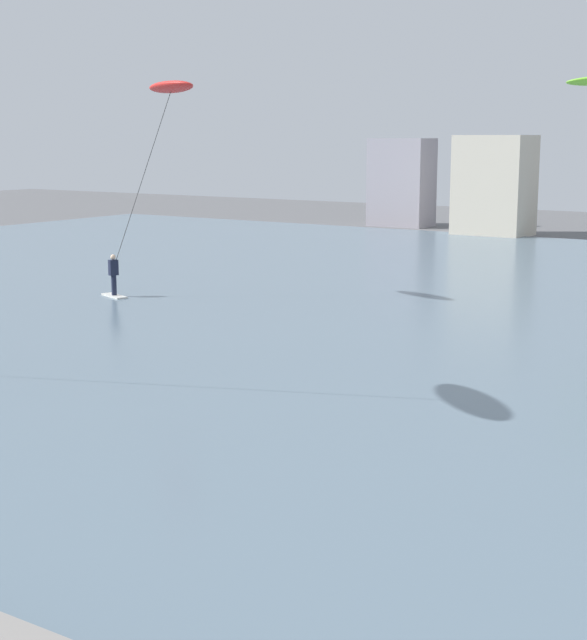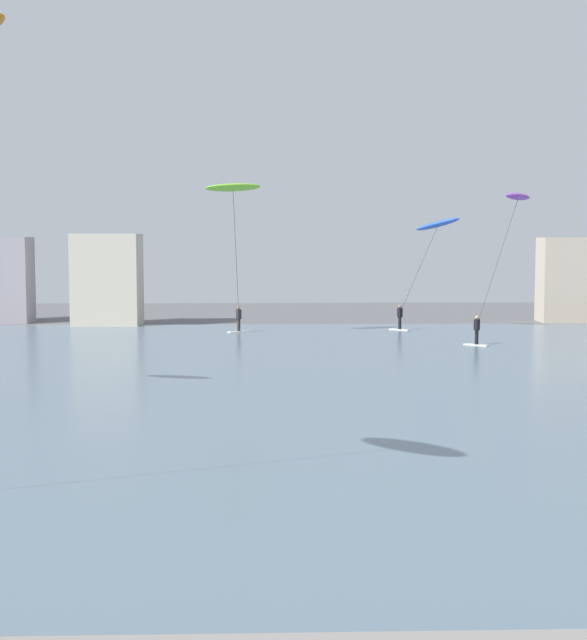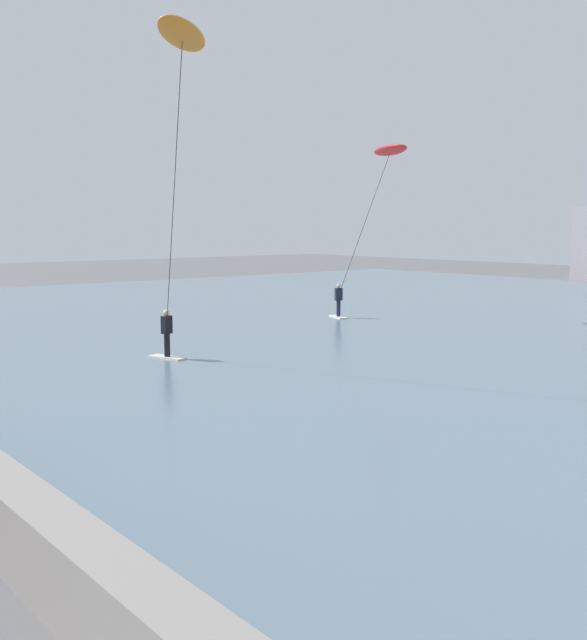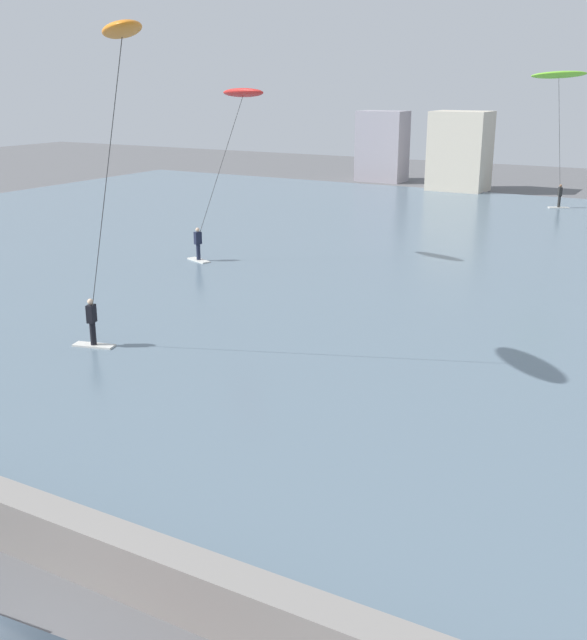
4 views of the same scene
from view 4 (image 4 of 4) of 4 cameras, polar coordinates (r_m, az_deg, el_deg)
The scene contains 6 objects.
seawall_barrier at distance 14.51m, azimuth -13.48°, elevation -16.68°, with size 60.00×0.70×1.10m, color gray.
water_bay at distance 37.24m, azimuth 15.65°, elevation 3.46°, with size 84.00×52.00×0.10m, color slate.
far_shore_buildings at distance 64.66m, azimuth 16.86°, elevation 11.69°, with size 44.85×6.01×6.34m.
kitesurfer_red at distance 37.56m, azimuth -4.18°, elevation 15.25°, with size 4.00×2.99×8.30m.
kitesurfer_orange at distance 22.59m, azimuth -12.87°, elevation 18.25°, with size 5.25×3.16×10.09m.
kitesurfer_lime at distance 53.94m, azimuth 19.15°, elevation 16.13°, with size 3.63×4.85×9.28m.
Camera 4 is at (8.61, -4.69, 8.55)m, focal length 43.01 mm.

